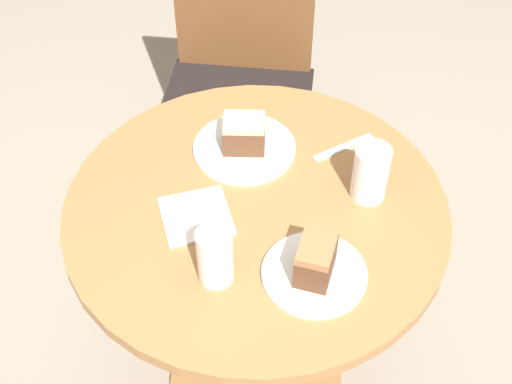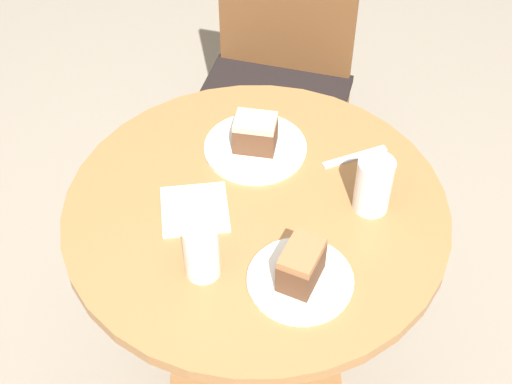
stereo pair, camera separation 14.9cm
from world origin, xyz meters
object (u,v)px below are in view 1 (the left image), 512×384
object	(u,v)px
plate_far	(244,148)
glass_lemonade	(215,258)
glass_water	(370,176)
cake_slice_near	(316,259)
chair	(239,77)
cake_slice_far	(244,134)
plate_near	(314,274)

from	to	relation	value
plate_far	glass_lemonade	xyz separation A→B (m)	(-0.07, -0.36, 0.05)
glass_water	cake_slice_near	bearing A→B (deg)	-122.97
glass_water	plate_far	bearing A→B (deg)	149.52
glass_lemonade	chair	bearing A→B (deg)	85.79
cake_slice_near	cake_slice_far	bearing A→B (deg)	108.42
plate_near	cake_slice_near	xyz separation A→B (m)	(-0.00, 0.00, 0.05)
cake_slice_far	glass_lemonade	xyz separation A→B (m)	(-0.07, -0.36, 0.01)
cake_slice_far	glass_lemonade	distance (m)	0.37
plate_far	cake_slice_near	distance (m)	0.39
chair	cake_slice_near	xyz separation A→B (m)	(0.12, -0.98, 0.31)
plate_far	glass_lemonade	bearing A→B (deg)	-100.89
chair	plate_far	xyz separation A→B (m)	(-0.00, -0.62, 0.26)
plate_far	glass_lemonade	world-z (taller)	glass_lemonade
plate_near	glass_water	bearing A→B (deg)	57.03
cake_slice_far	chair	bearing A→B (deg)	89.74
glass_lemonade	glass_water	size ratio (longest dim) A/B	0.98
chair	glass_water	distance (m)	0.87
glass_water	chair	bearing A→B (deg)	108.49
plate_near	cake_slice_near	size ratio (longest dim) A/B	1.85
plate_near	glass_water	distance (m)	0.26
plate_near	glass_lemonade	size ratio (longest dim) A/B	1.65
cake_slice_near	cake_slice_far	distance (m)	0.39
plate_far	glass_water	size ratio (longest dim) A/B	1.84
cake_slice_far	glass_lemonade	bearing A→B (deg)	-100.89
cake_slice_near	glass_water	world-z (taller)	glass_water
chair	glass_lemonade	size ratio (longest dim) A/B	7.80
glass_lemonade	plate_far	bearing A→B (deg)	79.11
chair	plate_near	world-z (taller)	chair
cake_slice_far	glass_water	size ratio (longest dim) A/B	0.77
plate_far	cake_slice_near	size ratio (longest dim) A/B	2.10
plate_far	glass_water	world-z (taller)	glass_water
plate_near	glass_lemonade	xyz separation A→B (m)	(-0.19, 0.01, 0.05)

